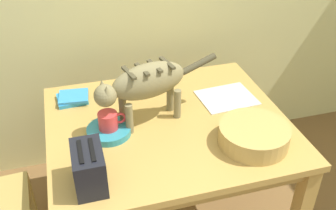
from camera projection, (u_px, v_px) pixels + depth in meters
dining_table at (168, 136)px, 1.98m from camera, size 1.17×0.99×0.74m
cat at (146, 84)px, 1.81m from camera, size 0.63×0.21×0.31m
saucer_bowl at (109, 131)px, 1.84m from camera, size 0.21×0.21×0.03m
coffee_mug at (109, 121)px, 1.81m from camera, size 0.13×0.09×0.08m
magazine at (227, 98)px, 2.11m from camera, size 0.30×0.26×0.01m
book_stack at (73, 98)px, 2.08m from camera, size 0.17×0.15×0.03m
wicker_basket at (254, 135)px, 1.76m from camera, size 0.32×0.32×0.09m
toaster at (89, 168)px, 1.53m from camera, size 0.12×0.20×0.18m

